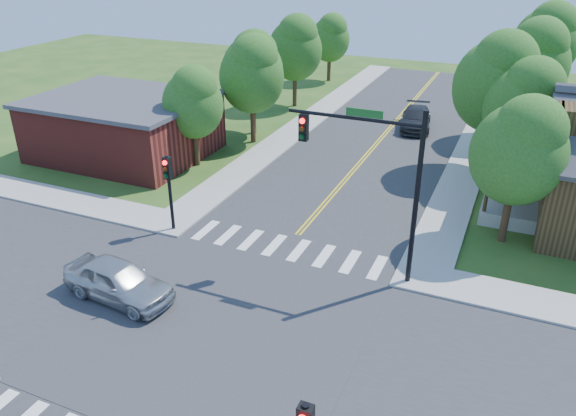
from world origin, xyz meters
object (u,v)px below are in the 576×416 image
at_px(signal_mast_ne, 375,166).
at_px(signal_pole_nw, 168,180).
at_px(car_silver, 118,281).
at_px(car_dgrey, 416,119).

distance_m(signal_mast_ne, signal_pole_nw, 9.76).
bearing_deg(signal_pole_nw, car_silver, -77.34).
relative_size(signal_pole_nw, car_silver, 0.80).
height_order(signal_pole_nw, car_silver, signal_pole_nw).
bearing_deg(car_dgrey, signal_mast_ne, -92.95).
distance_m(car_silver, car_dgrey, 26.29).
bearing_deg(car_dgrey, car_silver, -112.60).
xyz_separation_m(car_silver, car_dgrey, (6.05, 25.58, -0.06)).
bearing_deg(car_silver, signal_pole_nw, 18.66).
height_order(signal_pole_nw, car_dgrey, signal_pole_nw).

